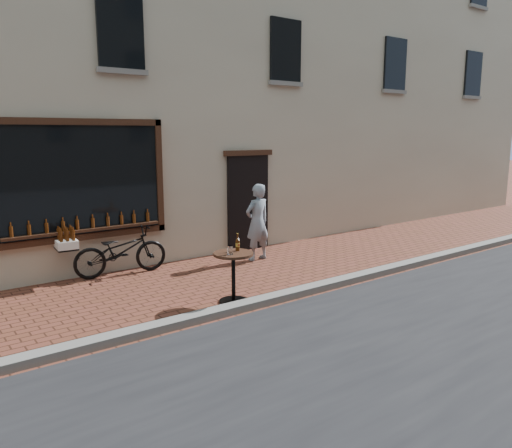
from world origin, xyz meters
TOP-DOWN VIEW (x-y plane):
  - ground at (0.00, 0.00)m, footprint 90.00×90.00m
  - kerb at (0.00, 0.20)m, footprint 90.00×0.25m
  - shop_building at (0.00, 6.50)m, footprint 28.00×6.20m
  - cargo_bicycle at (-1.35, 3.20)m, footprint 2.11×0.78m
  - bistro_table at (-0.46, 0.58)m, footprint 0.64×0.64m
  - pedestrian at (1.51, 2.57)m, footprint 0.63×0.43m

SIDE VIEW (x-z plane):
  - ground at x=0.00m, z-range 0.00..0.00m
  - kerb at x=0.00m, z-range 0.00..0.12m
  - cargo_bicycle at x=-1.35m, z-range -0.02..0.98m
  - bistro_table at x=-0.46m, z-range 0.04..1.14m
  - pedestrian at x=1.51m, z-range 0.00..1.65m
  - shop_building at x=0.00m, z-range 0.00..10.00m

